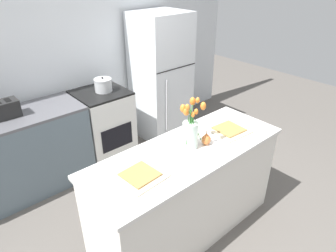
{
  "coord_description": "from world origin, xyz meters",
  "views": [
    {
      "loc": [
        -1.49,
        -1.45,
        2.28
      ],
      "look_at": [
        0.0,
        0.25,
        1.04
      ],
      "focal_mm": 32.0,
      "sensor_mm": 36.0,
      "label": 1
    }
  ],
  "objects_px": {
    "stove_range": "(104,125)",
    "plate_setting_left": "(140,175)",
    "refrigerator": "(161,77)",
    "flower_vase": "(190,130)",
    "plate_setting_right": "(229,130)",
    "cooking_pot": "(103,85)",
    "pear_figurine": "(206,139)",
    "toaster": "(5,109)"
  },
  "relations": [
    {
      "from": "pear_figurine",
      "to": "stove_range",
      "type": "bearing_deg",
      "value": 92.56
    },
    {
      "from": "flower_vase",
      "to": "cooking_pot",
      "type": "relative_size",
      "value": 2.04
    },
    {
      "from": "toaster",
      "to": "cooking_pot",
      "type": "bearing_deg",
      "value": -2.35
    },
    {
      "from": "refrigerator",
      "to": "pear_figurine",
      "type": "xyz_separation_m",
      "value": [
        -0.88,
        -1.64,
        0.1
      ]
    },
    {
      "from": "flower_vase",
      "to": "toaster",
      "type": "xyz_separation_m",
      "value": [
        -0.98,
        1.61,
        -0.08
      ]
    },
    {
      "from": "refrigerator",
      "to": "cooking_pot",
      "type": "distance_m",
      "value": 0.92
    },
    {
      "from": "flower_vase",
      "to": "stove_range",
      "type": "bearing_deg",
      "value": 87.87
    },
    {
      "from": "toaster",
      "to": "cooking_pot",
      "type": "distance_m",
      "value": 1.09
    },
    {
      "from": "stove_range",
      "to": "plate_setting_left",
      "type": "distance_m",
      "value": 1.79
    },
    {
      "from": "stove_range",
      "to": "toaster",
      "type": "relative_size",
      "value": 3.26
    },
    {
      "from": "plate_setting_left",
      "to": "cooking_pot",
      "type": "distance_m",
      "value": 1.74
    },
    {
      "from": "flower_vase",
      "to": "plate_setting_left",
      "type": "bearing_deg",
      "value": -175.5
    },
    {
      "from": "stove_range",
      "to": "flower_vase",
      "type": "xyz_separation_m",
      "value": [
        -0.06,
        -1.58,
        0.62
      ]
    },
    {
      "from": "toaster",
      "to": "flower_vase",
      "type": "bearing_deg",
      "value": -58.55
    },
    {
      "from": "plate_setting_left",
      "to": "refrigerator",
      "type": "bearing_deg",
      "value": 46.17
    },
    {
      "from": "stove_range",
      "to": "toaster",
      "type": "distance_m",
      "value": 1.18
    },
    {
      "from": "flower_vase",
      "to": "cooking_pot",
      "type": "bearing_deg",
      "value": 86.31
    },
    {
      "from": "toaster",
      "to": "cooking_pot",
      "type": "height_order",
      "value": "cooking_pot"
    },
    {
      "from": "pear_figurine",
      "to": "flower_vase",
      "type": "bearing_deg",
      "value": 154.67
    },
    {
      "from": "refrigerator",
      "to": "plate_setting_right",
      "type": "height_order",
      "value": "refrigerator"
    },
    {
      "from": "flower_vase",
      "to": "pear_figurine",
      "type": "xyz_separation_m",
      "value": [
        0.13,
        -0.06,
        -0.11
      ]
    },
    {
      "from": "stove_range",
      "to": "flower_vase",
      "type": "bearing_deg",
      "value": -92.13
    },
    {
      "from": "refrigerator",
      "to": "flower_vase",
      "type": "xyz_separation_m",
      "value": [
        -1.01,
        -1.58,
        0.21
      ]
    },
    {
      "from": "stove_range",
      "to": "plate_setting_right",
      "type": "height_order",
      "value": "plate_setting_right"
    },
    {
      "from": "pear_figurine",
      "to": "plate_setting_left",
      "type": "distance_m",
      "value": 0.68
    },
    {
      "from": "refrigerator",
      "to": "toaster",
      "type": "height_order",
      "value": "refrigerator"
    },
    {
      "from": "cooking_pot",
      "to": "plate_setting_right",
      "type": "bearing_deg",
      "value": -77.2
    },
    {
      "from": "cooking_pot",
      "to": "flower_vase",
      "type": "bearing_deg",
      "value": -93.69
    },
    {
      "from": "refrigerator",
      "to": "pear_figurine",
      "type": "relative_size",
      "value": 13.33
    },
    {
      "from": "stove_range",
      "to": "plate_setting_right",
      "type": "distance_m",
      "value": 1.74
    },
    {
      "from": "flower_vase",
      "to": "cooking_pot",
      "type": "xyz_separation_m",
      "value": [
        0.1,
        1.56,
        -0.09
      ]
    },
    {
      "from": "pear_figurine",
      "to": "plate_setting_left",
      "type": "xyz_separation_m",
      "value": [
        -0.68,
        0.02,
        -0.04
      ]
    },
    {
      "from": "flower_vase",
      "to": "cooking_pot",
      "type": "height_order",
      "value": "flower_vase"
    },
    {
      "from": "flower_vase",
      "to": "pear_figurine",
      "type": "bearing_deg",
      "value": -25.33
    },
    {
      "from": "stove_range",
      "to": "pear_figurine",
      "type": "height_order",
      "value": "pear_figurine"
    },
    {
      "from": "refrigerator",
      "to": "plate_setting_left",
      "type": "relative_size",
      "value": 5.08
    },
    {
      "from": "pear_figurine",
      "to": "cooking_pot",
      "type": "height_order",
      "value": "cooking_pot"
    },
    {
      "from": "stove_range",
      "to": "cooking_pot",
      "type": "height_order",
      "value": "cooking_pot"
    },
    {
      "from": "plate_setting_left",
      "to": "cooking_pot",
      "type": "bearing_deg",
      "value": 67.99
    },
    {
      "from": "pear_figurine",
      "to": "toaster",
      "type": "relative_size",
      "value": 0.47
    },
    {
      "from": "toaster",
      "to": "cooking_pot",
      "type": "relative_size",
      "value": 1.34
    },
    {
      "from": "stove_range",
      "to": "flower_vase",
      "type": "relative_size",
      "value": 2.14
    }
  ]
}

